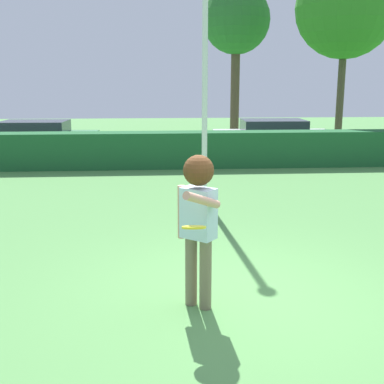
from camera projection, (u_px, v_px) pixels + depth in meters
The scene contains 9 objects.
ground_plane at pixel (238, 298), 5.99m from camera, with size 60.00×60.00×0.00m, color #538D49.
person at pixel (198, 212), 5.51m from camera, with size 0.46×0.84×1.79m.
frisbee at pixel (194, 227), 5.08m from camera, with size 0.25×0.25×0.07m.
lamppost at pixel (205, 46), 10.26m from camera, with size 0.24×0.24×5.97m.
hedge_row at pixel (188, 150), 15.02m from camera, with size 23.48×0.90×1.08m, color #1E592D.
parked_car_green at pixel (35, 137), 17.02m from camera, with size 4.25×1.90×1.25m.
parked_car_silver at pixel (273, 136), 17.52m from camera, with size 4.25×1.90×1.25m.
maple_tree at pixel (236, 21), 22.79m from camera, with size 3.15×3.15×6.95m.
oak_tree at pixel (346, 8), 19.54m from camera, with size 4.02×4.02×7.46m.
Camera 1 is at (-0.97, -5.50, 2.58)m, focal length 45.93 mm.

